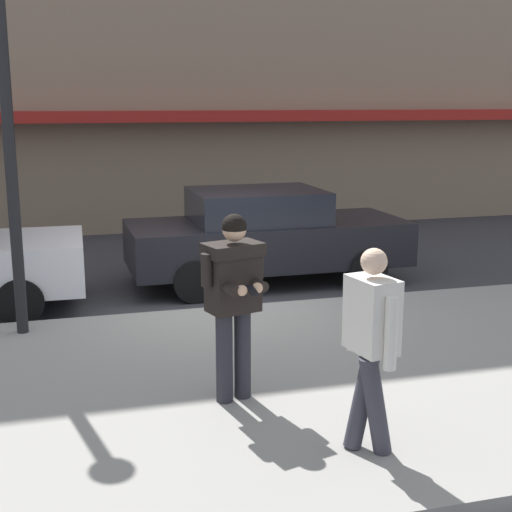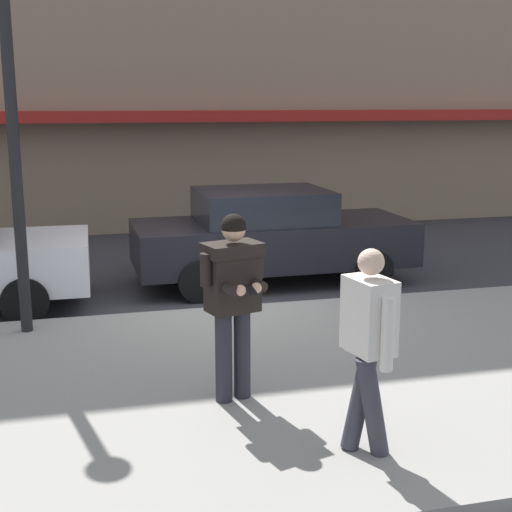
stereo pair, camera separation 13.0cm
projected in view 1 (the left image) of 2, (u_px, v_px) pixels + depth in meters
ground_plane at (221, 312)px, 10.14m from camera, size 80.00×80.00×0.00m
sidewalk at (368, 372)px, 7.70m from camera, size 32.00×5.30×0.14m
curb_paint_line at (287, 305)px, 10.45m from camera, size 28.00×0.12×0.01m
parked_sedan_mid at (265, 235)px, 11.63m from camera, size 4.53×1.98×1.54m
man_texting_on_phone at (234, 287)px, 6.60m from camera, size 0.63×0.64×1.81m
pedestrian_in_light_coat at (371, 338)px, 5.64m from camera, size 0.38×0.59×1.70m
street_lamp_post at (5, 83)px, 8.17m from camera, size 0.36×0.36×4.88m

